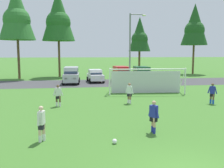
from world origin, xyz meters
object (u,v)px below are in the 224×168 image
object	(u,v)px
player_striker_near	(42,124)
player_defender_far	(58,96)
parked_car_slot_far_left	(71,75)
soccer_goal	(146,80)
soccer_ball	(115,141)
player_winger_left	(212,93)
player_winger_right	(154,117)
street_lamp	(131,50)
player_midfield_center	(129,93)
parked_car_slot_center_left	(121,74)
parked_car_slot_center	(142,74)
parked_car_slot_left	(95,76)

from	to	relation	value
player_striker_near	player_defender_far	world-z (taller)	same
parked_car_slot_far_left	soccer_goal	bearing A→B (deg)	-50.75
soccer_ball	player_winger_left	size ratio (longest dim) A/B	0.13
soccer_ball	player_winger_right	size ratio (longest dim) A/B	0.13
player_winger_right	street_lamp	xyz separation A→B (m)	(2.44, 16.24, 3.51)
soccer_goal	player_midfield_center	size ratio (longest dim) A/B	4.61
parked_car_slot_far_left	parked_car_slot_center_left	world-z (taller)	same
player_winger_right	parked_car_slot_center	bearing A→B (deg)	76.71
player_defender_far	parked_car_slot_left	bearing A→B (deg)	75.56
parked_car_slot_center_left	player_striker_near	bearing A→B (deg)	-109.13
soccer_goal	parked_car_slot_center_left	bearing A→B (deg)	94.37
parked_car_slot_left	street_lamp	distance (m)	7.98
parked_car_slot_left	player_striker_near	bearing A→B (deg)	-100.34
parked_car_slot_far_left	player_midfield_center	bearing A→B (deg)	-71.02
soccer_ball	player_midfield_center	world-z (taller)	player_midfield_center
parked_car_slot_center	player_striker_near	bearing A→B (deg)	-115.80
soccer_ball	parked_car_slot_center	world-z (taller)	parked_car_slot_center
player_midfield_center	street_lamp	distance (m)	9.78
player_midfield_center	street_lamp	bearing A→B (deg)	76.72
street_lamp	parked_car_slot_far_left	bearing A→B (deg)	143.85
soccer_goal	parked_car_slot_center	bearing A→B (deg)	78.03
player_winger_left	parked_car_slot_left	bearing A→B (deg)	116.48
soccer_ball	parked_car_slot_center_left	xyz separation A→B (m)	(4.50, 23.05, 1.00)
soccer_goal	street_lamp	world-z (taller)	street_lamp
player_winger_left	parked_car_slot_left	distance (m)	17.99
player_striker_near	player_winger_left	bearing A→B (deg)	29.17
soccer_goal	parked_car_slot_center_left	distance (m)	9.74
player_defender_far	street_lamp	xyz separation A→B (m)	(7.62, 9.19, 3.51)
parked_car_slot_center_left	soccer_ball	bearing A→B (deg)	-101.04
player_winger_left	parked_car_slot_left	size ratio (longest dim) A/B	0.38
player_striker_near	player_winger_left	distance (m)	13.97
soccer_goal	player_winger_right	bearing A→B (deg)	-104.24
soccer_ball	parked_car_slot_far_left	bearing A→B (deg)	95.76
player_defender_far	player_winger_left	distance (m)	12.01
parked_car_slot_far_left	parked_car_slot_center_left	bearing A→B (deg)	4.39
player_winger_left	soccer_ball	bearing A→B (deg)	-139.77
street_lamp	player_defender_far	bearing A→B (deg)	-129.68
player_striker_near	street_lamp	size ratio (longest dim) A/B	0.20
player_midfield_center	parked_car_slot_center_left	xyz separation A→B (m)	(1.98, 14.44, 0.29)
parked_car_slot_far_left	parked_car_slot_center	distance (m)	9.39
soccer_goal	player_defender_far	distance (m)	9.67
soccer_ball	soccer_goal	bearing A→B (deg)	68.56
street_lamp	player_winger_left	bearing A→B (deg)	-66.24
parked_car_slot_far_left	player_winger_left	bearing A→B (deg)	-53.03
soccer_ball	player_winger_left	bearing A→B (deg)	40.23
player_defender_far	parked_car_slot_center	size ratio (longest dim) A/B	0.35
soccer_goal	player_midfield_center	bearing A→B (deg)	-119.96
player_winger_left	parked_car_slot_center_left	bearing A→B (deg)	106.16
soccer_ball	parked_car_slot_left	xyz separation A→B (m)	(0.95, 23.70, 0.77)
player_defender_far	parked_car_slot_center	bearing A→B (deg)	53.85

